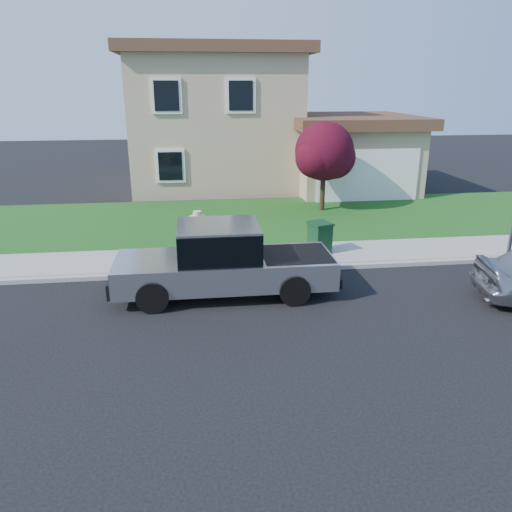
{
  "coord_description": "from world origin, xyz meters",
  "views": [
    {
      "loc": [
        -1.2,
        -10.29,
        5.1
      ],
      "look_at": [
        0.21,
        0.87,
        1.2
      ],
      "focal_mm": 35.0,
      "sensor_mm": 36.0,
      "label": 1
    }
  ],
  "objects_px": {
    "ornamental_tree": "(325,154)",
    "woman": "(198,247)",
    "pickup_truck": "(224,262)",
    "trash_bin": "(320,237)"
  },
  "relations": [
    {
      "from": "ornamental_tree",
      "to": "woman",
      "type": "bearing_deg",
      "value": -127.57
    },
    {
      "from": "pickup_truck",
      "to": "woman",
      "type": "height_order",
      "value": "woman"
    },
    {
      "from": "ornamental_tree",
      "to": "trash_bin",
      "type": "height_order",
      "value": "ornamental_tree"
    },
    {
      "from": "woman",
      "to": "ornamental_tree",
      "type": "bearing_deg",
      "value": -122.8
    },
    {
      "from": "woman",
      "to": "trash_bin",
      "type": "relative_size",
      "value": 1.96
    },
    {
      "from": "trash_bin",
      "to": "woman",
      "type": "bearing_deg",
      "value": 179.53
    },
    {
      "from": "trash_bin",
      "to": "ornamental_tree",
      "type": "bearing_deg",
      "value": 55.6
    },
    {
      "from": "woman",
      "to": "ornamental_tree",
      "type": "xyz_separation_m",
      "value": [
        5.26,
        6.84,
        1.52
      ]
    },
    {
      "from": "woman",
      "to": "ornamental_tree",
      "type": "relative_size",
      "value": 0.52
    },
    {
      "from": "pickup_truck",
      "to": "ornamental_tree",
      "type": "height_order",
      "value": "ornamental_tree"
    }
  ]
}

